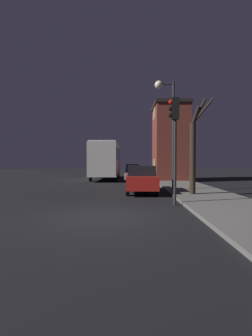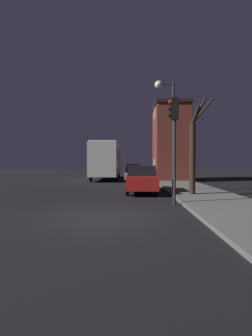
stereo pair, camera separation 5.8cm
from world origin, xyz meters
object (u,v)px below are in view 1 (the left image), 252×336
streetlamp (166,110)px  car_near_lane (141,179)px  bus (106,158)px  traffic_light (174,129)px  bare_tree (194,151)px  car_far_lane (133,170)px  car_mid_lane (135,174)px

streetlamp → car_near_lane: size_ratio=1.48×
streetlamp → bus: bearing=112.9°
traffic_light → bare_tree: bearing=62.3°
streetlamp → bare_tree: 3.68m
streetlamp → car_near_lane: (-1.57, -0.73, -4.16)m
bus → car_near_lane: size_ratio=2.04×
streetlamp → bus: (-4.69, 11.09, -2.78)m
bus → car_far_lane: size_ratio=2.34×
bus → car_far_lane: 5.99m
bare_tree → bus: bearing=113.5°
bus → car_near_lane: (3.12, -11.81, -1.39)m
car_mid_lane → streetlamp: bearing=-77.9°
traffic_light → car_far_lane: bearing=94.0°
car_near_lane → car_mid_lane: size_ratio=1.13×
bare_tree → car_mid_lane: bare_tree is taller
streetlamp → traffic_light: bearing=-94.1°
car_near_lane → streetlamp: bearing=24.9°
streetlamp → car_near_lane: streetlamp is taller
streetlamp → bus: 12.35m
car_near_lane → car_mid_lane: (-0.19, 8.88, -0.12)m
traffic_light → car_near_lane: 5.19m
bus → bare_tree: bearing=-66.5°
bare_tree → bus: (-5.82, 13.41, -0.15)m
streetlamp → car_mid_lane: bearing=102.1°
traffic_light → car_mid_lane: traffic_light is taller
traffic_light → streetlamp: bearing=85.9°
car_far_lane → bare_tree: bearing=-80.8°
car_near_lane → traffic_light: bearing=-74.9°
traffic_light → bare_tree: size_ratio=0.88×
bare_tree → car_near_lane: bare_tree is taller
car_near_lane → car_mid_lane: bearing=91.2°
streetlamp → bare_tree: streetlamp is taller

